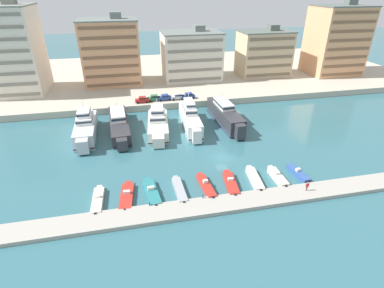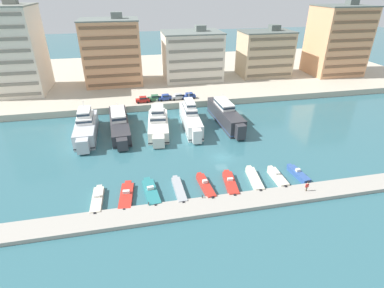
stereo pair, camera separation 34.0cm
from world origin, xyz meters
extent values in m
plane|color=#336670|center=(0.00, 0.00, 0.00)|extent=(400.00, 400.00, 0.00)
cube|color=#BCB29E|center=(0.00, 65.39, 0.97)|extent=(180.00, 70.00, 1.94)
cube|color=#A8A399|center=(0.00, -15.46, 0.36)|extent=(120.00, 4.44, 0.72)
cube|color=silver|center=(-29.71, 17.05, 1.84)|extent=(4.94, 16.04, 3.68)
cube|color=silver|center=(-29.57, 8.01, 1.93)|extent=(2.62, 2.39, 3.13)
cube|color=black|center=(-29.71, 17.05, 0.64)|extent=(4.99, 16.20, 0.24)
cube|color=white|center=(-29.73, 18.24, 4.40)|extent=(3.76, 6.76, 1.44)
cube|color=#233342|center=(-29.73, 18.24, 4.55)|extent=(3.81, 6.83, 0.52)
cube|color=white|center=(-29.73, 18.24, 5.86)|extent=(2.93, 5.28, 1.47)
cube|color=#233342|center=(-29.73, 18.24, 6.01)|extent=(2.97, 5.33, 0.53)
cylinder|color=silver|center=(-29.75, 19.25, 7.49)|extent=(0.16, 0.16, 1.80)
cube|color=silver|center=(-29.84, 25.48, 1.01)|extent=(4.00, 0.96, 0.20)
cube|color=#333338|center=(-21.80, 18.69, 1.52)|extent=(5.67, 20.15, 3.03)
cube|color=#333338|center=(-21.11, 7.76, 1.59)|extent=(2.57, 2.36, 2.58)
cube|color=black|center=(-21.80, 18.69, 0.53)|extent=(5.72, 20.35, 0.24)
cube|color=white|center=(-21.90, 20.18, 3.90)|extent=(3.97, 8.56, 1.73)
cube|color=#233342|center=(-21.90, 20.18, 4.07)|extent=(4.02, 8.65, 0.62)
cylinder|color=silver|center=(-21.97, 21.43, 5.66)|extent=(0.16, 0.16, 1.80)
cube|color=#333338|center=(-22.45, 29.07, 0.83)|extent=(3.81, 1.13, 0.20)
cube|color=silver|center=(-12.10, 16.19, 1.47)|extent=(6.38, 15.55, 2.93)
cube|color=silver|center=(-12.94, 7.55, 1.54)|extent=(2.94, 2.72, 2.49)
cube|color=black|center=(-12.10, 16.19, 0.51)|extent=(6.44, 15.71, 0.24)
cube|color=white|center=(-11.99, 17.32, 3.77)|extent=(4.45, 6.70, 1.67)
cube|color=#233342|center=(-11.99, 17.32, 3.93)|extent=(4.50, 6.77, 0.60)
cube|color=white|center=(-11.99, 17.32, 5.34)|extent=(3.47, 5.23, 1.48)
cube|color=#233342|center=(-11.99, 17.32, 5.49)|extent=(3.51, 5.28, 0.53)
cylinder|color=silver|center=(-11.90, 18.27, 6.98)|extent=(0.16, 0.16, 1.80)
cube|color=silver|center=(-11.32, 24.18, 0.81)|extent=(4.26, 1.30, 0.20)
cube|color=white|center=(-3.59, 16.84, 1.95)|extent=(4.42, 17.44, 3.90)
cube|color=white|center=(-3.99, 7.37, 2.05)|extent=(2.11, 1.93, 3.31)
cube|color=black|center=(-3.59, 16.84, 0.68)|extent=(4.46, 17.61, 0.24)
cube|color=white|center=(-3.54, 18.14, 4.74)|extent=(3.19, 7.38, 1.69)
cube|color=#233342|center=(-3.54, 18.14, 4.91)|extent=(3.23, 7.45, 0.61)
cube|color=white|center=(-3.54, 18.14, 6.21)|extent=(2.49, 5.76, 1.25)
cube|color=#233342|center=(-3.54, 18.14, 6.33)|extent=(2.52, 5.81, 0.45)
cylinder|color=silver|center=(-3.50, 19.23, 7.73)|extent=(0.16, 0.16, 1.80)
cube|color=white|center=(-3.22, 25.93, 1.07)|extent=(3.18, 1.03, 0.20)
cube|color=#333338|center=(6.10, 17.61, 2.11)|extent=(5.06, 19.14, 4.22)
cube|color=#333338|center=(6.62, 7.22, 2.21)|extent=(2.36, 2.17, 3.58)
cube|color=#334C7F|center=(6.10, 17.61, 0.74)|extent=(5.11, 19.33, 0.24)
cube|color=white|center=(6.03, 19.03, 4.97)|extent=(3.60, 8.11, 1.50)
cube|color=#233342|center=(6.03, 19.03, 5.11)|extent=(3.65, 8.19, 0.54)
cylinder|color=silver|center=(5.97, 20.22, 6.61)|extent=(0.16, 0.16, 1.80)
cube|color=#333338|center=(5.61, 27.52, 1.16)|extent=(3.54, 1.07, 0.20)
cube|color=beige|center=(-25.49, -10.25, 0.45)|extent=(1.97, 6.92, 0.90)
cube|color=beige|center=(-25.37, -6.47, 0.45)|extent=(0.99, 0.82, 0.76)
cube|color=silver|center=(-25.48, -9.73, 1.09)|extent=(0.98, 0.63, 0.39)
cube|color=#283847|center=(-25.47, -9.45, 1.15)|extent=(0.88, 0.11, 0.23)
cube|color=black|center=(-25.61, -13.86, 0.60)|extent=(0.37, 0.29, 0.60)
cube|color=red|center=(-20.59, -10.02, 0.36)|extent=(2.86, 7.38, 0.73)
cube|color=red|center=(-20.18, -6.01, 0.36)|extent=(1.28, 1.08, 0.62)
cube|color=silver|center=(-20.53, -9.48, 1.01)|extent=(1.24, 0.72, 0.56)
cube|color=#283847|center=(-20.50, -9.20, 1.09)|extent=(1.08, 0.19, 0.34)
cube|color=black|center=(-20.96, -13.78, 0.51)|extent=(0.39, 0.31, 0.60)
cube|color=teal|center=(-16.18, -9.92, 0.43)|extent=(2.92, 7.60, 0.86)
cube|color=teal|center=(-16.62, -5.81, 0.43)|extent=(1.28, 1.09, 0.73)
cube|color=silver|center=(-16.24, -9.37, 1.15)|extent=(1.24, 0.72, 0.57)
cube|color=#283847|center=(-16.27, -9.09, 1.23)|extent=(1.08, 0.19, 0.34)
cube|color=black|center=(-15.77, -13.79, 0.58)|extent=(0.39, 0.32, 0.60)
cube|color=#9EA3A8|center=(-11.18, -10.20, 0.44)|extent=(1.80, 7.37, 0.88)
cube|color=#9EA3A8|center=(-11.29, -6.21, 0.44)|extent=(0.90, 0.74, 0.75)
cube|color=black|center=(-11.07, -14.04, 0.59)|extent=(0.37, 0.29, 0.60)
cube|color=red|center=(-6.19, -10.15, 0.50)|extent=(2.14, 7.26, 0.99)
cube|color=red|center=(-6.51, -6.27, 0.50)|extent=(0.92, 0.77, 0.84)
cube|color=silver|center=(-6.24, -9.61, 1.29)|extent=(0.91, 0.67, 0.59)
cube|color=#283847|center=(-6.26, -9.33, 1.37)|extent=(0.79, 0.14, 0.35)
cube|color=black|center=(-5.89, -13.89, 0.65)|extent=(0.38, 0.31, 0.60)
cube|color=red|center=(-1.48, -10.31, 0.48)|extent=(2.66, 7.19, 0.96)
cube|color=red|center=(-1.03, -6.45, 0.48)|extent=(1.11, 0.95, 0.82)
cube|color=silver|center=(-1.42, -9.78, 1.19)|extent=(1.09, 0.71, 0.46)
cube|color=#283847|center=(-1.38, -9.50, 1.26)|extent=(0.93, 0.19, 0.28)
cube|color=black|center=(-1.91, -13.97, 0.63)|extent=(0.39, 0.32, 0.60)
cube|color=beige|center=(3.46, -9.86, 0.50)|extent=(2.51, 7.39, 0.99)
cube|color=beige|center=(3.90, -5.91, 0.50)|extent=(1.03, 0.87, 0.84)
cube|color=black|center=(3.05, -13.64, 0.65)|extent=(0.39, 0.32, 0.60)
cube|color=beige|center=(8.03, -10.29, 0.54)|extent=(1.69, 6.04, 1.07)
cube|color=beige|center=(8.04, -6.93, 0.54)|extent=(0.93, 0.76, 0.91)
cube|color=silver|center=(8.03, -9.84, 1.30)|extent=(0.93, 0.60, 0.45)
cube|color=#283847|center=(8.04, -9.56, 1.36)|extent=(0.84, 0.08, 0.27)
cube|color=black|center=(8.03, -13.49, 0.69)|extent=(0.36, 0.28, 0.60)
cube|color=#33569E|center=(12.57, -10.02, 0.51)|extent=(2.08, 5.77, 1.02)
cube|color=#33569E|center=(12.26, -6.91, 0.51)|extent=(0.90, 0.76, 0.87)
cube|color=silver|center=(12.53, -9.60, 1.29)|extent=(0.89, 0.68, 0.54)
cube|color=#283847|center=(12.50, -9.32, 1.37)|extent=(0.76, 0.16, 0.32)
cube|color=black|center=(12.87, -13.01, 0.66)|extent=(0.39, 0.31, 0.60)
cube|color=red|center=(-14.98, 32.82, 2.66)|extent=(4.12, 1.74, 0.80)
cube|color=red|center=(-14.83, 32.82, 3.40)|extent=(2.12, 1.58, 0.68)
cube|color=#1E2833|center=(-14.83, 32.82, 3.40)|extent=(2.07, 1.60, 0.37)
cylinder|color=black|center=(-16.32, 31.95, 2.26)|extent=(0.64, 0.23, 0.64)
cylinder|color=black|center=(-16.34, 33.65, 2.26)|extent=(0.64, 0.23, 0.64)
cylinder|color=black|center=(-13.62, 31.98, 2.26)|extent=(0.64, 0.23, 0.64)
cylinder|color=black|center=(-13.64, 33.68, 2.26)|extent=(0.64, 0.23, 0.64)
cube|color=#2D6642|center=(-11.40, 33.63, 2.66)|extent=(4.13, 1.78, 0.80)
cube|color=#2D6642|center=(-11.25, 33.63, 3.40)|extent=(2.13, 1.60, 0.68)
cube|color=#1E2833|center=(-11.25, 33.63, 3.40)|extent=(2.09, 1.62, 0.37)
cylinder|color=black|center=(-12.74, 32.75, 2.26)|extent=(0.64, 0.23, 0.64)
cylinder|color=black|center=(-12.77, 34.45, 2.26)|extent=(0.64, 0.23, 0.64)
cylinder|color=black|center=(-10.04, 32.81, 2.26)|extent=(0.64, 0.23, 0.64)
cylinder|color=black|center=(-10.07, 34.51, 2.26)|extent=(0.64, 0.23, 0.64)
cube|color=#28428E|center=(-8.16, 33.43, 2.66)|extent=(4.23, 2.06, 0.80)
cube|color=#28428E|center=(-8.01, 33.45, 3.40)|extent=(2.23, 1.74, 0.68)
cube|color=#1E2833|center=(-8.01, 33.45, 3.40)|extent=(2.19, 1.75, 0.37)
cylinder|color=black|center=(-9.43, 32.47, 2.26)|extent=(0.66, 0.28, 0.64)
cylinder|color=black|center=(-9.58, 34.16, 2.26)|extent=(0.66, 0.28, 0.64)
cylinder|color=black|center=(-6.74, 32.71, 2.26)|extent=(0.66, 0.28, 0.64)
cylinder|color=black|center=(-6.89, 34.40, 2.26)|extent=(0.66, 0.28, 0.64)
cube|color=#B7BCC1|center=(-4.25, 33.34, 2.66)|extent=(4.22, 2.03, 0.80)
cube|color=#B7BCC1|center=(-4.10, 33.35, 3.40)|extent=(2.22, 1.73, 0.68)
cube|color=#1E2833|center=(-4.10, 33.35, 3.40)|extent=(2.18, 1.74, 0.37)
cylinder|color=black|center=(-5.52, 32.38, 2.26)|extent=(0.66, 0.27, 0.64)
cylinder|color=black|center=(-5.66, 34.07, 2.26)|extent=(0.66, 0.27, 0.64)
cylinder|color=black|center=(-2.83, 32.60, 2.26)|extent=(0.66, 0.27, 0.64)
cylinder|color=black|center=(-2.97, 34.29, 2.26)|extent=(0.66, 0.27, 0.64)
cube|color=#28428E|center=(-0.79, 33.40, 2.66)|extent=(4.18, 1.91, 0.80)
cube|color=#28428E|center=(-0.64, 33.41, 3.40)|extent=(2.18, 1.66, 0.68)
cube|color=#1E2833|center=(-0.64, 33.41, 3.40)|extent=(2.14, 1.68, 0.37)
cylinder|color=black|center=(-2.09, 32.48, 2.26)|extent=(0.65, 0.25, 0.64)
cylinder|color=black|center=(-2.18, 34.18, 2.26)|extent=(0.65, 0.25, 0.64)
cylinder|color=black|center=(0.61, 32.62, 2.26)|extent=(0.65, 0.25, 0.64)
cylinder|color=black|center=(0.52, 34.32, 2.26)|extent=(0.65, 0.25, 0.64)
cube|color=silver|center=(-52.39, 51.78, 14.83)|extent=(15.19, 17.58, 25.78)
cube|color=gray|center=(-52.39, 42.89, 3.55)|extent=(13.97, 0.24, 0.90)
cube|color=gray|center=(-52.39, 42.89, 6.77)|extent=(13.97, 0.24, 0.90)
cube|color=gray|center=(-52.39, 42.89, 10.00)|extent=(13.97, 0.24, 0.90)
cube|color=gray|center=(-52.39, 42.89, 13.22)|extent=(13.97, 0.24, 0.90)
cube|color=gray|center=(-52.39, 42.89, 16.44)|extent=(13.97, 0.24, 0.90)
cube|color=gray|center=(-52.39, 42.89, 19.66)|extent=(13.97, 0.24, 0.90)
cube|color=gray|center=(-52.39, 51.78, 27.92)|extent=(15.49, 17.93, 0.40)
cube|color=gray|center=(-50.12, 51.78, 29.12)|extent=(3.60, 3.20, 2.00)
cube|color=tan|center=(-23.25, 55.33, 12.44)|extent=(18.87, 14.18, 21.00)
cube|color=brown|center=(-23.25, 48.14, 3.44)|extent=(17.36, 0.24, 0.90)
cube|color=brown|center=(-23.25, 48.14, 6.44)|extent=(17.36, 0.24, 0.90)
cube|color=brown|center=(-23.25, 48.14, 9.44)|extent=(17.36, 0.24, 0.90)
cube|color=brown|center=(-23.25, 48.14, 12.44)|extent=(17.36, 0.24, 0.90)
cube|color=brown|center=(-23.25, 48.14, 15.44)|extent=(17.36, 0.24, 0.90)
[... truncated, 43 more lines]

